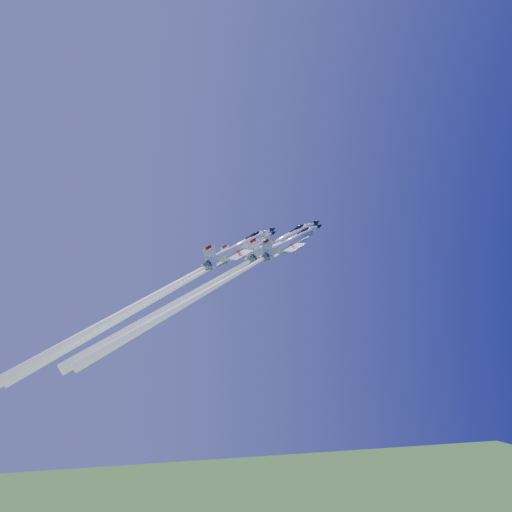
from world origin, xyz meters
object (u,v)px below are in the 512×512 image
object	(u,v)px
jet_right	(218,285)
jet_slot	(160,292)
jet_left	(162,295)
jet_lead	(212,283)

from	to	relation	value
jet_right	jet_slot	size ratio (longest dim) A/B	0.91
jet_right	jet_left	bearing A→B (deg)	-164.49
jet_lead	jet_right	size ratio (longest dim) A/B	1.11
jet_lead	jet_right	bearing A→B (deg)	-15.64
jet_slot	jet_right	bearing A→B (deg)	43.63
jet_left	jet_lead	bearing A→B (deg)	30.87
jet_right	jet_lead	bearing A→B (deg)	164.36
jet_left	jet_slot	world-z (taller)	jet_left
jet_left	jet_slot	bearing A→B (deg)	-24.68
jet_lead	jet_left	xyz separation A→B (m)	(-7.81, 7.82, -1.87)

